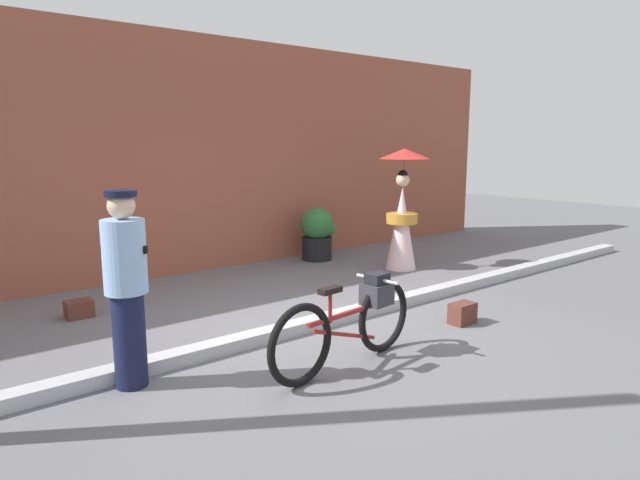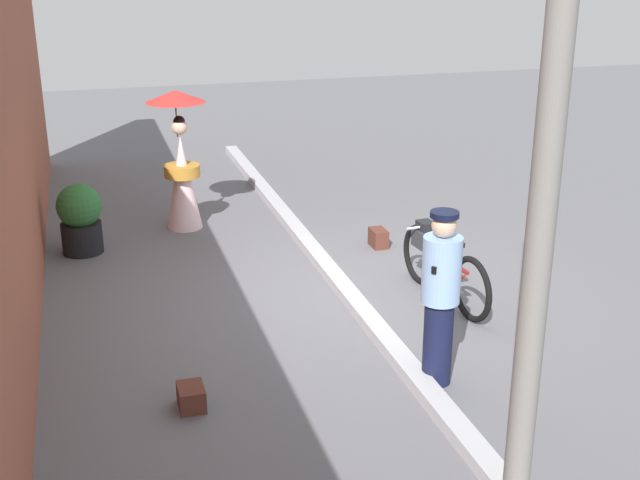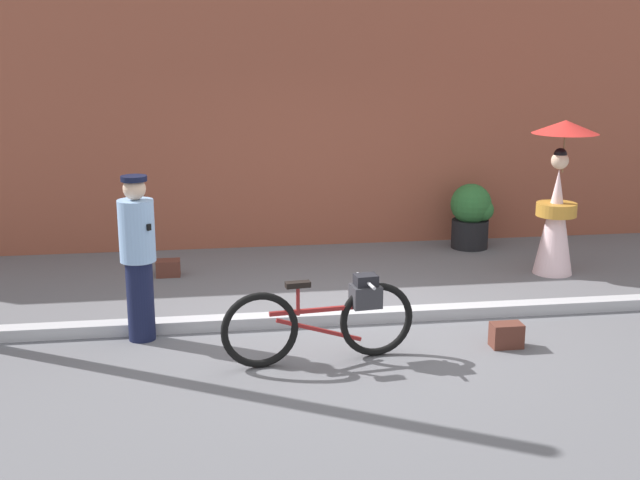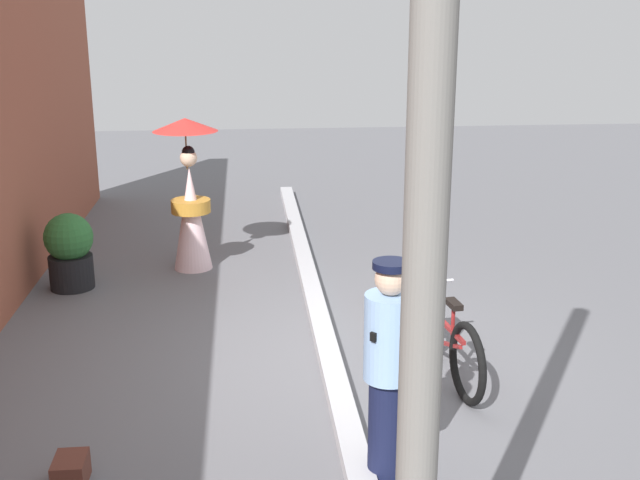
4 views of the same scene
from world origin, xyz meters
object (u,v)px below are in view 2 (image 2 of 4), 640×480
object	(u,v)px
bicycle_near_officer	(441,263)
potted_plant_by_door	(81,217)
person_officer	(440,295)
utility_pole	(546,178)
backpack_spare	(192,396)
backpack_on_pavement	(379,238)
person_with_parasol	(181,161)

from	to	relation	value
bicycle_near_officer	potted_plant_by_door	size ratio (longest dim) A/B	1.97
person_officer	utility_pole	bearing A→B (deg)	173.11
person_officer	backpack_spare	distance (m)	2.30
backpack_spare	backpack_on_pavement	bearing A→B (deg)	-41.57
potted_plant_by_door	backpack_on_pavement	bearing A→B (deg)	-103.40
person_officer	potted_plant_by_door	size ratio (longest dim) A/B	1.79
bicycle_near_officer	person_with_parasol	size ratio (longest dim) A/B	0.94
potted_plant_by_door	backpack_spare	bearing A→B (deg)	-169.05
utility_pole	potted_plant_by_door	bearing A→B (deg)	24.16
potted_plant_by_door	backpack_on_pavement	world-z (taller)	potted_plant_by_door
person_officer	utility_pole	world-z (taller)	utility_pole
person_officer	potted_plant_by_door	xyz separation A→B (m)	(4.31, 2.96, -0.38)
bicycle_near_officer	backpack_spare	size ratio (longest dim) A/B	6.11
bicycle_near_officer	person_officer	size ratio (longest dim) A/B	1.11
bicycle_near_officer	potted_plant_by_door	xyz separation A→B (m)	(2.60, 3.76, 0.06)
person_with_parasol	potted_plant_by_door	xyz separation A→B (m)	(-0.61, 1.36, -0.48)
person_officer	utility_pole	distance (m)	2.39
bicycle_near_officer	person_officer	world-z (taller)	person_officer
person_with_parasol	backpack_on_pavement	bearing A→B (deg)	-122.75
backpack_spare	utility_pole	world-z (taller)	utility_pole
potted_plant_by_door	person_with_parasol	bearing A→B (deg)	-65.77
bicycle_near_officer	backpack_on_pavement	xyz separation A→B (m)	(1.73, 0.08, -0.29)
person_with_parasol	backpack_on_pavement	xyz separation A→B (m)	(-1.49, -2.32, -0.83)
person_officer	backpack_on_pavement	size ratio (longest dim) A/B	5.48
person_officer	backpack_spare	xyz separation A→B (m)	(0.18, 2.16, -0.75)
person_with_parasol	backpack_on_pavement	distance (m)	2.88
backpack_spare	utility_pole	distance (m)	3.61
bicycle_near_officer	person_with_parasol	world-z (taller)	person_with_parasol
potted_plant_by_door	utility_pole	world-z (taller)	utility_pole
person_with_parasol	bicycle_near_officer	bearing A→B (deg)	-143.33
backpack_on_pavement	backpack_spare	distance (m)	4.34
person_with_parasol	backpack_on_pavement	world-z (taller)	person_with_parasol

